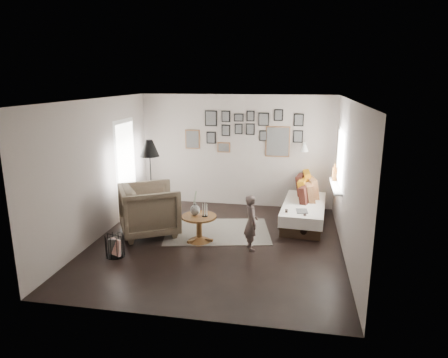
% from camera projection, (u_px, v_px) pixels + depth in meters
% --- Properties ---
extents(ground, '(4.80, 4.80, 0.00)m').
position_uv_depth(ground, '(216.00, 243.00, 7.35)').
color(ground, black).
rests_on(ground, ground).
extents(wall_back, '(4.50, 0.00, 4.50)m').
position_uv_depth(wall_back, '(236.00, 151.00, 9.32)').
color(wall_back, gray).
rests_on(wall_back, ground).
extents(wall_front, '(4.50, 0.00, 4.50)m').
position_uv_depth(wall_front, '(176.00, 221.00, 4.74)').
color(wall_front, gray).
rests_on(wall_front, ground).
extents(wall_left, '(0.00, 4.80, 4.80)m').
position_uv_depth(wall_left, '(98.00, 170.00, 7.42)').
color(wall_left, gray).
rests_on(wall_left, ground).
extents(wall_right, '(0.00, 4.80, 4.80)m').
position_uv_depth(wall_right, '(348.00, 180.00, 6.64)').
color(wall_right, gray).
rests_on(wall_right, ground).
extents(ceiling, '(4.80, 4.80, 0.00)m').
position_uv_depth(ceiling, '(216.00, 100.00, 6.71)').
color(ceiling, white).
rests_on(ceiling, wall_back).
extents(door_left, '(0.00, 2.14, 2.14)m').
position_uv_depth(door_left, '(126.00, 169.00, 8.63)').
color(door_left, white).
rests_on(door_left, wall_left).
extents(window_right, '(0.15, 1.32, 1.30)m').
position_uv_depth(window_right, '(335.00, 182.00, 8.02)').
color(window_right, white).
rests_on(window_right, wall_right).
extents(gallery_wall, '(2.74, 0.03, 1.08)m').
position_uv_depth(gallery_wall, '(249.00, 133.00, 9.14)').
color(gallery_wall, brown).
rests_on(gallery_wall, wall_back).
extents(wall_sconce, '(0.18, 0.36, 0.16)m').
position_uv_depth(wall_sconce, '(304.00, 148.00, 8.76)').
color(wall_sconce, white).
rests_on(wall_sconce, wall_back).
extents(rug, '(2.26, 1.78, 0.01)m').
position_uv_depth(rug, '(217.00, 231.00, 7.91)').
color(rug, '#B6AFA0').
rests_on(rug, ground).
extents(pedestal_table, '(0.64, 0.64, 0.50)m').
position_uv_depth(pedestal_table, '(199.00, 230.00, 7.37)').
color(pedestal_table, brown).
rests_on(pedestal_table, ground).
extents(vase, '(0.18, 0.18, 0.46)m').
position_uv_depth(vase, '(195.00, 208.00, 7.31)').
color(vase, black).
rests_on(vase, pedestal_table).
extents(candles, '(0.11, 0.11, 0.24)m').
position_uv_depth(candles, '(205.00, 210.00, 7.26)').
color(candles, black).
rests_on(candles, pedestal_table).
extents(daybed, '(0.99, 2.01, 0.94)m').
position_uv_depth(daybed, '(304.00, 208.00, 8.40)').
color(daybed, black).
rests_on(daybed, ground).
extents(magazine_on_daybed, '(0.24, 0.31, 0.02)m').
position_uv_depth(magazine_on_daybed, '(302.00, 211.00, 7.76)').
color(magazine_on_daybed, black).
rests_on(magazine_on_daybed, daybed).
extents(armchair, '(1.45, 1.44, 0.98)m').
position_uv_depth(armchair, '(150.00, 210.00, 7.69)').
color(armchair, brown).
rests_on(armchair, ground).
extents(armchair_cushion, '(0.60, 0.61, 0.20)m').
position_uv_depth(armchair_cushion, '(152.00, 209.00, 7.74)').
color(armchair_cushion, white).
rests_on(armchair_cushion, armchair).
extents(floor_lamp, '(0.40, 0.40, 1.72)m').
position_uv_depth(floor_lamp, '(150.00, 151.00, 8.25)').
color(floor_lamp, black).
rests_on(floor_lamp, ground).
extents(magazine_basket, '(0.38, 0.38, 0.38)m').
position_uv_depth(magazine_basket, '(115.00, 246.00, 6.78)').
color(magazine_basket, black).
rests_on(magazine_basket, ground).
extents(demijohn_large, '(0.33, 0.33, 0.50)m').
position_uv_depth(demijohn_large, '(286.00, 224.00, 7.76)').
color(demijohn_large, black).
rests_on(demijohn_large, ground).
extents(demijohn_small, '(0.29, 0.29, 0.45)m').
position_uv_depth(demijohn_small, '(304.00, 229.00, 7.59)').
color(demijohn_small, black).
rests_on(demijohn_small, ground).
extents(child, '(0.36, 0.43, 1.00)m').
position_uv_depth(child, '(251.00, 222.00, 6.98)').
color(child, brown).
rests_on(child, ground).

